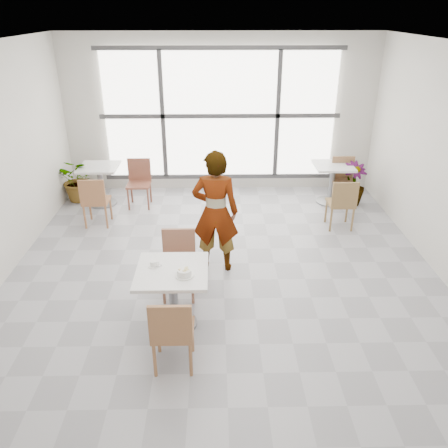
{
  "coord_description": "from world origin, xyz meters",
  "views": [
    {
      "loc": [
        -0.1,
        -5.21,
        3.38
      ],
      "look_at": [
        0.0,
        -0.3,
        1.0
      ],
      "focal_mm": 36.01,
      "sensor_mm": 36.0,
      "label": 1
    }
  ],
  "objects_px": {
    "oatmeal_bowl": "(184,272)",
    "coffee_cup": "(154,264)",
    "person": "(215,212)",
    "bg_chair_left_far": "(139,179)",
    "main_table": "(173,287)",
    "bg_chair_left_near": "(95,199)",
    "bg_chair_right_near": "(342,201)",
    "plant_left": "(79,179)",
    "bg_table_right": "(332,178)",
    "bg_table_left": "(100,180)",
    "bg_chair_right_far": "(343,177)",
    "plant_right": "(353,184)",
    "chair_near": "(172,330)",
    "chair_far": "(179,259)"
  },
  "relations": [
    {
      "from": "chair_near",
      "to": "plant_left",
      "type": "bearing_deg",
      "value": -64.62
    },
    {
      "from": "coffee_cup",
      "to": "plant_left",
      "type": "xyz_separation_m",
      "value": [
        -1.9,
        3.74,
        -0.35
      ]
    },
    {
      "from": "bg_table_right",
      "to": "bg_chair_left_near",
      "type": "bearing_deg",
      "value": -167.28
    },
    {
      "from": "bg_chair_right_far",
      "to": "bg_chair_right_near",
      "type": "bearing_deg",
      "value": -105.25
    },
    {
      "from": "bg_table_left",
      "to": "oatmeal_bowl",
      "type": "bearing_deg",
      "value": -64.42
    },
    {
      "from": "oatmeal_bowl",
      "to": "bg_table_left",
      "type": "xyz_separation_m",
      "value": [
        -1.8,
        3.76,
        -0.31
      ]
    },
    {
      "from": "chair_near",
      "to": "bg_chair_right_far",
      "type": "relative_size",
      "value": 1.0
    },
    {
      "from": "coffee_cup",
      "to": "bg_chair_left_near",
      "type": "relative_size",
      "value": 0.18
    },
    {
      "from": "bg_table_right",
      "to": "chair_far",
      "type": "bearing_deg",
      "value": -132.06
    },
    {
      "from": "oatmeal_bowl",
      "to": "coffee_cup",
      "type": "height_order",
      "value": "oatmeal_bowl"
    },
    {
      "from": "bg_chair_left_far",
      "to": "bg_chair_right_far",
      "type": "xyz_separation_m",
      "value": [
        3.82,
        0.05,
        0.0
      ]
    },
    {
      "from": "plant_left",
      "to": "bg_chair_left_far",
      "type": "bearing_deg",
      "value": -10.76
    },
    {
      "from": "bg_chair_left_far",
      "to": "coffee_cup",
      "type": "bearing_deg",
      "value": -78.46
    },
    {
      "from": "bg_chair_right_far",
      "to": "plant_left",
      "type": "height_order",
      "value": "bg_chair_right_far"
    },
    {
      "from": "main_table",
      "to": "bg_chair_left_near",
      "type": "height_order",
      "value": "bg_chair_left_near"
    },
    {
      "from": "main_table",
      "to": "oatmeal_bowl",
      "type": "height_order",
      "value": "oatmeal_bowl"
    },
    {
      "from": "bg_table_right",
      "to": "bg_chair_left_near",
      "type": "xyz_separation_m",
      "value": [
        -4.2,
        -0.95,
        0.01
      ]
    },
    {
      "from": "bg_table_left",
      "to": "plant_right",
      "type": "xyz_separation_m",
      "value": [
        4.71,
        -0.1,
        -0.08
      ]
    },
    {
      "from": "coffee_cup",
      "to": "person",
      "type": "bearing_deg",
      "value": 59.94
    },
    {
      "from": "chair_far",
      "to": "bg_table_right",
      "type": "distance_m",
      "value": 3.98
    },
    {
      "from": "plant_right",
      "to": "plant_left",
      "type": "bearing_deg",
      "value": 176.83
    },
    {
      "from": "bg_chair_left_far",
      "to": "plant_right",
      "type": "bearing_deg",
      "value": -0.88
    },
    {
      "from": "bg_chair_left_near",
      "to": "person",
      "type": "bearing_deg",
      "value": 145.24
    },
    {
      "from": "bg_table_right",
      "to": "plant_left",
      "type": "distance_m",
      "value": 4.79
    },
    {
      "from": "bg_table_right",
      "to": "plant_left",
      "type": "xyz_separation_m",
      "value": [
        -4.79,
        0.2,
        -0.06
      ]
    },
    {
      "from": "chair_near",
      "to": "chair_far",
      "type": "xyz_separation_m",
      "value": [
        -0.03,
        1.4,
        0.0
      ]
    },
    {
      "from": "bg_chair_right_near",
      "to": "plant_left",
      "type": "bearing_deg",
      "value": -15.88
    },
    {
      "from": "bg_table_right",
      "to": "bg_chair_right_far",
      "type": "bearing_deg",
      "value": 6.12
    },
    {
      "from": "bg_chair_right_far",
      "to": "plant_right",
      "type": "xyz_separation_m",
      "value": [
        0.16,
        -0.11,
        -0.1
      ]
    },
    {
      "from": "main_table",
      "to": "bg_table_right",
      "type": "relative_size",
      "value": 1.07
    },
    {
      "from": "person",
      "to": "bg_chair_left_near",
      "type": "distance_m",
      "value": 2.48
    },
    {
      "from": "bg_chair_left_near",
      "to": "bg_chair_left_far",
      "type": "height_order",
      "value": "same"
    },
    {
      "from": "bg_table_right",
      "to": "bg_chair_left_near",
      "type": "distance_m",
      "value": 4.31
    },
    {
      "from": "person",
      "to": "bg_table_right",
      "type": "height_order",
      "value": "person"
    },
    {
      "from": "chair_near",
      "to": "bg_table_left",
      "type": "distance_m",
      "value": 4.68
    },
    {
      "from": "oatmeal_bowl",
      "to": "bg_table_left",
      "type": "distance_m",
      "value": 4.18
    },
    {
      "from": "bg_table_left",
      "to": "bg_chair_right_far",
      "type": "distance_m",
      "value": 4.54
    },
    {
      "from": "plant_right",
      "to": "chair_near",
      "type": "bearing_deg",
      "value": -125.17
    },
    {
      "from": "chair_far",
      "to": "bg_table_right",
      "type": "xyz_separation_m",
      "value": [
        2.66,
        2.95,
        -0.01
      ]
    },
    {
      "from": "chair_far",
      "to": "bg_chair_right_far",
      "type": "relative_size",
      "value": 1.0
    },
    {
      "from": "coffee_cup",
      "to": "plant_left",
      "type": "bearing_deg",
      "value": 116.93
    },
    {
      "from": "oatmeal_bowl",
      "to": "plant_right",
      "type": "height_order",
      "value": "oatmeal_bowl"
    },
    {
      "from": "person",
      "to": "bg_chair_left_far",
      "type": "bearing_deg",
      "value": -53.35
    },
    {
      "from": "person",
      "to": "bg_chair_right_near",
      "type": "height_order",
      "value": "person"
    },
    {
      "from": "bg_chair_left_near",
      "to": "plant_right",
      "type": "xyz_separation_m",
      "value": [
        4.58,
        0.86,
        -0.1
      ]
    },
    {
      "from": "main_table",
      "to": "coffee_cup",
      "type": "height_order",
      "value": "coffee_cup"
    },
    {
      "from": "plant_left",
      "to": "plant_right",
      "type": "xyz_separation_m",
      "value": [
        5.16,
        -0.29,
        -0.02
      ]
    },
    {
      "from": "chair_near",
      "to": "person",
      "type": "height_order",
      "value": "person"
    },
    {
      "from": "bg_chair_right_far",
      "to": "person",
      "type": "bearing_deg",
      "value": -135.42
    },
    {
      "from": "plant_left",
      "to": "bg_chair_left_near",
      "type": "bearing_deg",
      "value": -62.97
    }
  ]
}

